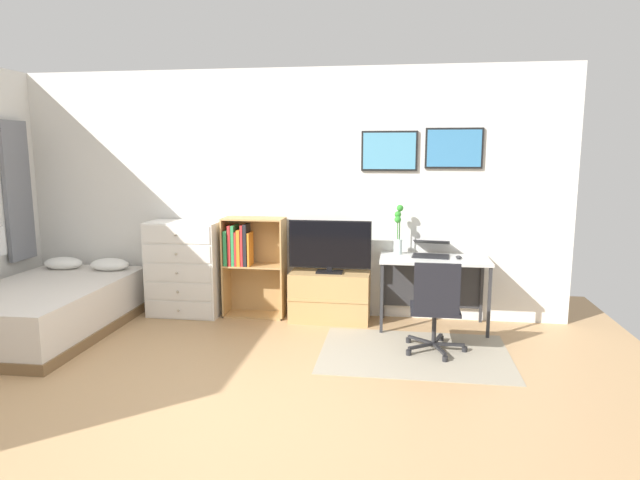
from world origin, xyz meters
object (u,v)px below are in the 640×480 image
(bed, at_px, (48,308))
(dresser, at_px, (185,269))
(desk, at_px, (434,270))
(laptop, at_px, (431,249))
(tv_stand, at_px, (330,296))
(office_chair, at_px, (436,305))
(bamboo_vase, at_px, (398,232))
(bookshelf, at_px, (248,258))
(computer_mouse, at_px, (459,257))
(television, at_px, (330,247))

(bed, bearing_deg, dresser, 34.16)
(bed, bearing_deg, desk, 10.76)
(bed, relative_size, laptop, 4.72)
(tv_stand, bearing_deg, office_chair, -38.65)
(bed, distance_m, laptop, 3.96)
(office_chair, relative_size, bamboo_vase, 1.64)
(bookshelf, distance_m, office_chair, 2.18)
(dresser, relative_size, bamboo_vase, 2.01)
(bed, bearing_deg, computer_mouse, 8.81)
(laptop, bearing_deg, tv_stand, -171.65)
(television, height_order, bamboo_vase, bamboo_vase)
(laptop, bearing_deg, bed, -161.30)
(laptop, bearing_deg, desk, -55.02)
(tv_stand, xyz_separation_m, bamboo_vase, (0.72, 0.07, 0.71))
(computer_mouse, relative_size, bamboo_vase, 0.20)
(television, bearing_deg, desk, 0.86)
(office_chair, bearing_deg, laptop, 90.47)
(bookshelf, height_order, bamboo_vase, bamboo_vase)
(bookshelf, distance_m, television, 0.93)
(computer_mouse, bearing_deg, laptop, 151.83)
(dresser, xyz_separation_m, bookshelf, (0.71, 0.07, 0.13))
(television, relative_size, bamboo_vase, 1.68)
(desk, height_order, computer_mouse, computer_mouse)
(television, bearing_deg, computer_mouse, -3.34)
(bed, bearing_deg, laptop, 11.56)
(television, height_order, computer_mouse, television)
(television, bearing_deg, dresser, 179.74)
(dresser, distance_m, television, 1.65)
(television, xyz_separation_m, laptop, (1.06, 0.07, -0.01))
(dresser, height_order, television, television)
(computer_mouse, bearing_deg, bamboo_vase, 164.49)
(bookshelf, relative_size, office_chair, 1.28)
(desk, xyz_separation_m, bamboo_vase, (-0.37, 0.08, 0.37))
(dresser, distance_m, office_chair, 2.82)
(desk, bearing_deg, dresser, -179.81)
(tv_stand, bearing_deg, bamboo_vase, 5.60)
(bamboo_vase, bearing_deg, bed, -165.66)
(tv_stand, height_order, computer_mouse, computer_mouse)
(television, bearing_deg, laptop, 3.57)
(laptop, bearing_deg, bamboo_vase, -178.40)
(bed, distance_m, dresser, 1.42)
(television, height_order, laptop, television)
(office_chair, distance_m, computer_mouse, 0.85)
(computer_mouse, bearing_deg, dresser, 178.35)
(tv_stand, height_order, desk, desk)
(bookshelf, distance_m, bamboo_vase, 1.67)
(television, distance_m, office_chair, 1.39)
(dresser, bearing_deg, office_chair, -17.25)
(laptop, distance_m, computer_mouse, 0.31)
(bamboo_vase, bearing_deg, dresser, -177.92)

